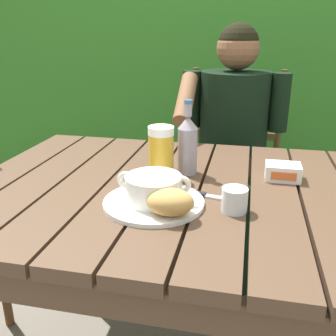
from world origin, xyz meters
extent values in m
cube|color=#4C3525|center=(-0.57, 0.00, 0.73)|extent=(0.13, 0.93, 0.04)
cube|color=#4C3525|center=(-0.43, 0.00, 0.73)|extent=(0.13, 0.93, 0.04)
cube|color=#4C3525|center=(-0.29, 0.00, 0.73)|extent=(0.13, 0.93, 0.04)
cube|color=#4C3525|center=(-0.14, 0.00, 0.73)|extent=(0.13, 0.93, 0.04)
cube|color=#4C3525|center=(0.00, 0.00, 0.73)|extent=(0.13, 0.93, 0.04)
cube|color=#4C3525|center=(0.14, 0.00, 0.73)|extent=(0.13, 0.93, 0.04)
cube|color=#4C3525|center=(0.29, 0.00, 0.73)|extent=(0.13, 0.93, 0.04)
cube|color=#4C3525|center=(0.43, 0.00, 0.73)|extent=(0.13, 0.93, 0.04)
cube|color=#4C3525|center=(0.00, -0.44, 0.67)|extent=(1.24, 0.03, 0.08)
cube|color=#4C3525|center=(0.00, 0.44, 0.67)|extent=(1.24, 0.03, 0.08)
cube|color=#4C3525|center=(-0.60, 0.43, 0.36)|extent=(0.06, 0.06, 0.71)
cube|color=#2D6A21|center=(0.00, 1.77, 0.80)|extent=(4.00, 0.60, 1.60)
cylinder|color=#4C3823|center=(0.11, 1.92, 0.82)|extent=(0.10, 0.10, 1.63)
cylinder|color=#43381B|center=(0.36, 0.63, 0.22)|extent=(0.04, 0.04, 0.44)
cylinder|color=#43381B|center=(-0.10, 0.63, 0.22)|extent=(0.04, 0.04, 0.44)
cylinder|color=#43381B|center=(0.36, 1.06, 0.22)|extent=(0.04, 0.04, 0.44)
cylinder|color=#43381B|center=(-0.10, 1.06, 0.22)|extent=(0.04, 0.04, 0.44)
cube|color=#43381B|center=(0.13, 0.85, 0.45)|extent=(0.50, 0.46, 0.02)
cylinder|color=#43381B|center=(0.36, 1.06, 0.72)|extent=(0.04, 0.04, 0.56)
cylinder|color=#43381B|center=(-0.10, 1.06, 0.72)|extent=(0.04, 0.04, 0.56)
cube|color=#43381B|center=(0.13, 1.06, 0.64)|extent=(0.46, 0.02, 0.04)
cube|color=#43381B|center=(0.13, 1.06, 0.78)|extent=(0.46, 0.02, 0.04)
cube|color=#43381B|center=(0.13, 1.06, 0.91)|extent=(0.46, 0.02, 0.04)
cylinder|color=black|center=(0.21, 0.55, 0.23)|extent=(0.11, 0.11, 0.45)
cylinder|color=black|center=(0.21, 0.65, 0.51)|extent=(0.13, 0.40, 0.13)
cylinder|color=black|center=(0.04, 0.55, 0.23)|extent=(0.11, 0.11, 0.45)
cylinder|color=black|center=(0.04, 0.65, 0.51)|extent=(0.13, 0.40, 0.13)
cylinder|color=black|center=(0.13, 0.75, 0.76)|extent=(0.32, 0.32, 0.50)
sphere|color=brown|center=(0.13, 0.75, 1.11)|extent=(0.19, 0.19, 0.19)
sphere|color=black|center=(0.13, 0.75, 1.13)|extent=(0.18, 0.18, 0.18)
cylinder|color=black|center=(0.33, 0.73, 0.88)|extent=(0.08, 0.08, 0.26)
cylinder|color=black|center=(-0.07, 0.73, 0.88)|extent=(0.08, 0.08, 0.26)
cylinder|color=brown|center=(-0.07, 0.57, 0.91)|extent=(0.07, 0.25, 0.21)
cylinder|color=#553419|center=(-0.74, 0.10, 0.23)|extent=(0.04, 0.04, 0.46)
cylinder|color=white|center=(-0.03, -0.14, 0.76)|extent=(0.27, 0.27, 0.01)
cylinder|color=white|center=(-0.03, -0.14, 0.80)|extent=(0.15, 0.15, 0.07)
cylinder|color=#B45519|center=(-0.03, -0.14, 0.81)|extent=(0.13, 0.13, 0.01)
torus|color=white|center=(-0.11, -0.14, 0.81)|extent=(0.05, 0.01, 0.05)
torus|color=white|center=(0.04, -0.14, 0.81)|extent=(0.05, 0.01, 0.05)
ellipsoid|color=tan|center=(0.03, -0.21, 0.80)|extent=(0.12, 0.10, 0.07)
cylinder|color=gold|center=(-0.06, 0.06, 0.82)|extent=(0.08, 0.08, 0.14)
cylinder|color=white|center=(-0.06, 0.06, 0.90)|extent=(0.08, 0.08, 0.03)
cylinder|color=gray|center=(0.01, 0.12, 0.82)|extent=(0.06, 0.06, 0.15)
cone|color=gray|center=(0.01, 0.12, 0.92)|extent=(0.06, 0.06, 0.04)
cylinder|color=gray|center=(0.01, 0.12, 0.96)|extent=(0.02, 0.02, 0.04)
cylinder|color=#3A5E82|center=(0.01, 0.12, 0.98)|extent=(0.03, 0.03, 0.01)
cylinder|color=silver|center=(0.18, -0.13, 0.78)|extent=(0.07, 0.07, 0.06)
cube|color=white|center=(0.31, 0.13, 0.77)|extent=(0.11, 0.08, 0.05)
cube|color=#D75E29|center=(0.31, 0.08, 0.77)|extent=(0.07, 0.00, 0.02)
cube|color=silver|center=(0.13, -0.06, 0.75)|extent=(0.13, 0.04, 0.00)
cube|color=black|center=(0.06, -0.05, 0.75)|extent=(0.07, 0.03, 0.01)
camera|label=1|loc=(0.20, -1.04, 1.20)|focal=40.72mm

